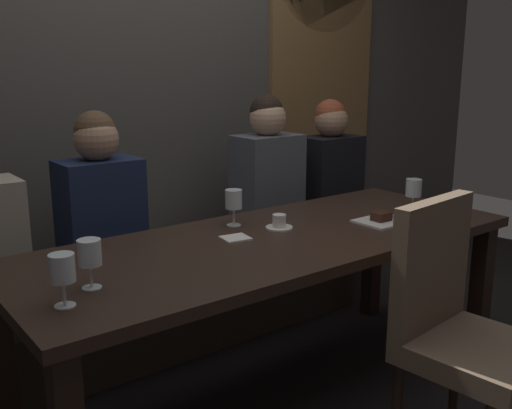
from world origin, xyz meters
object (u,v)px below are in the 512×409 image
object	(u,v)px
wine_glass_end_left	(62,270)
diner_far_end	(267,175)
chair_near_side	(456,319)
diner_bearded	(100,203)
espresso_cup	(279,223)
wine_glass_near_left	(89,254)
banquette_bench	(190,299)
dessert_plate	(380,220)
dining_table	(274,257)
wine_glass_near_right	(234,201)
fork_on_table	(397,217)
wine_glass_far_right	(414,189)
diner_near_end	(330,169)

from	to	relation	value
wine_glass_end_left	diner_far_end	bearing A→B (deg)	30.41
chair_near_side	diner_bearded	world-z (taller)	diner_bearded
espresso_cup	wine_glass_near_left	bearing A→B (deg)	-169.34
banquette_bench	chair_near_side	xyz separation A→B (m)	(0.25, -1.42, 0.33)
dessert_plate	dining_table	bearing A→B (deg)	167.30
wine_glass_end_left	espresso_cup	distance (m)	1.09
diner_far_end	wine_glass_near_right	size ratio (longest dim) A/B	5.11
dining_table	fork_on_table	xyz separation A→B (m)	(0.67, -0.10, 0.09)
dining_table	wine_glass_near_left	world-z (taller)	wine_glass_near_left
diner_far_end	espresso_cup	world-z (taller)	diner_far_end
diner_far_end	dessert_plate	world-z (taller)	diner_far_end
dining_table	wine_glass_near_left	bearing A→B (deg)	-174.01
espresso_cup	fork_on_table	distance (m)	0.60
banquette_bench	chair_near_side	bearing A→B (deg)	-79.89
diner_bearded	espresso_cup	xyz separation A→B (m)	(0.58, -0.58, -0.06)
dining_table	wine_glass_near_right	distance (m)	0.32
wine_glass_far_right	espresso_cup	world-z (taller)	wine_glass_far_right
diner_far_end	wine_glass_far_right	size ratio (longest dim) A/B	5.11
wine_glass_near_left	dessert_plate	world-z (taller)	wine_glass_near_left
dessert_plate	wine_glass_end_left	bearing A→B (deg)	-177.71
dining_table	diner_bearded	distance (m)	0.84
wine_glass_near_right	espresso_cup	world-z (taller)	wine_glass_near_right
dining_table	wine_glass_far_right	world-z (taller)	wine_glass_far_right
wine_glass_near_right	fork_on_table	size ratio (longest dim) A/B	0.96
chair_near_side	dessert_plate	size ratio (longest dim) A/B	5.16
wine_glass_near_left	espresso_cup	world-z (taller)	wine_glass_near_left
dining_table	wine_glass_far_right	bearing A→B (deg)	-5.58
wine_glass_near_right	fork_on_table	bearing A→B (deg)	-27.28
dining_table	chair_near_side	bearing A→B (deg)	-70.64
diner_bearded	chair_near_side	bearing A→B (deg)	-62.41
dining_table	wine_glass_end_left	xyz separation A→B (m)	(-0.95, -0.18, 0.20)
banquette_bench	fork_on_table	bearing A→B (deg)	-50.41
diner_bearded	wine_glass_far_right	world-z (taller)	diner_bearded
fork_on_table	diner_near_end	bearing A→B (deg)	80.70
diner_bearded	diner_far_end	bearing A→B (deg)	0.24
chair_near_side	diner_bearded	size ratio (longest dim) A/B	1.23
dining_table	banquette_bench	distance (m)	0.82
wine_glass_near_right	wine_glass_end_left	distance (m)	1.02
dessert_plate	espresso_cup	bearing A→B (deg)	154.01
banquette_bench	fork_on_table	xyz separation A→B (m)	(0.67, -0.80, 0.51)
diner_bearded	fork_on_table	size ratio (longest dim) A/B	4.70
wine_glass_far_right	diner_near_end	bearing A→B (deg)	76.87
wine_glass_near_right	wine_glass_far_right	xyz separation A→B (m)	(0.84, -0.33, 0.00)
diner_near_end	espresso_cup	size ratio (longest dim) A/B	6.63
dining_table	wine_glass_near_left	distance (m)	0.86
chair_near_side	diner_near_end	xyz separation A→B (m)	(0.73, 1.40, 0.27)
dessert_plate	wine_glass_near_left	bearing A→B (deg)	178.65
espresso_cup	chair_near_side	bearing A→B (deg)	-79.46
wine_glass_near_right	wine_glass_end_left	world-z (taller)	same
chair_near_side	espresso_cup	size ratio (longest dim) A/B	8.17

